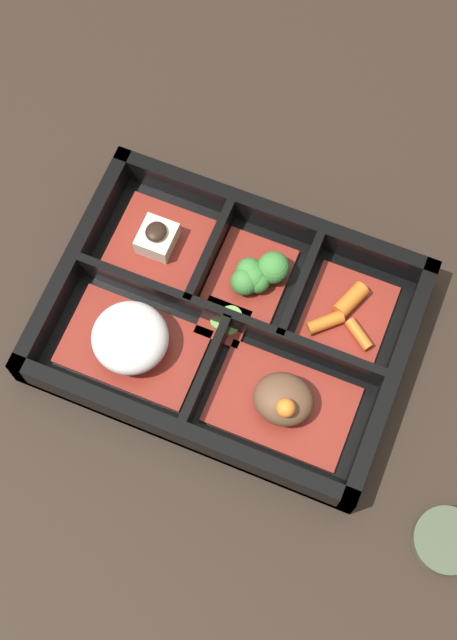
# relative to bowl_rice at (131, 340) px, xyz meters

# --- Properties ---
(ground_plane) EXTENTS (3.00, 3.00, 0.00)m
(ground_plane) POSITION_rel_bowl_rice_xyz_m (-0.07, -0.05, -0.03)
(ground_plane) COLOR black
(bento_base) EXTENTS (0.33, 0.24, 0.01)m
(bento_base) POSITION_rel_bowl_rice_xyz_m (-0.07, -0.05, -0.03)
(bento_base) COLOR black
(bento_base) RESTS_ON ground_plane
(bento_rim) EXTENTS (0.33, 0.24, 0.04)m
(bento_rim) POSITION_rel_bowl_rice_xyz_m (-0.07, -0.06, -0.01)
(bento_rim) COLOR black
(bento_rim) RESTS_ON ground_plane
(bowl_stew) EXTENTS (0.13, 0.08, 0.05)m
(bowl_stew) POSITION_rel_bowl_rice_xyz_m (-0.15, 0.00, -0.01)
(bowl_stew) COLOR maroon
(bowl_stew) RESTS_ON bento_base
(bowl_rice) EXTENTS (0.13, 0.08, 0.05)m
(bowl_rice) POSITION_rel_bowl_rice_xyz_m (0.00, 0.00, 0.00)
(bowl_rice) COLOR maroon
(bowl_rice) RESTS_ON bento_base
(bowl_carrots) EXTENTS (0.08, 0.09, 0.02)m
(bowl_carrots) POSITION_rel_bowl_rice_xyz_m (-0.17, -0.10, -0.02)
(bowl_carrots) COLOR maroon
(bowl_carrots) RESTS_ON bento_base
(bowl_greens) EXTENTS (0.07, 0.09, 0.04)m
(bowl_greens) POSITION_rel_bowl_rice_xyz_m (-0.08, -0.10, -0.01)
(bowl_greens) COLOR maroon
(bowl_greens) RESTS_ON bento_base
(bowl_tofu) EXTENTS (0.09, 0.09, 0.03)m
(bowl_tofu) POSITION_rel_bowl_rice_xyz_m (0.02, -0.11, -0.01)
(bowl_tofu) COLOR maroon
(bowl_tofu) RESTS_ON bento_base
(bowl_pickles) EXTENTS (0.04, 0.04, 0.01)m
(bowl_pickles) POSITION_rel_bowl_rice_xyz_m (-0.07, -0.05, -0.02)
(bowl_pickles) COLOR maroon
(bowl_pickles) RESTS_ON bento_base
(sauce_dish) EXTENTS (0.06, 0.06, 0.01)m
(sauce_dish) POSITION_rel_bowl_rice_xyz_m (-0.32, 0.06, -0.03)
(sauce_dish) COLOR #424C38
(sauce_dish) RESTS_ON ground_plane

